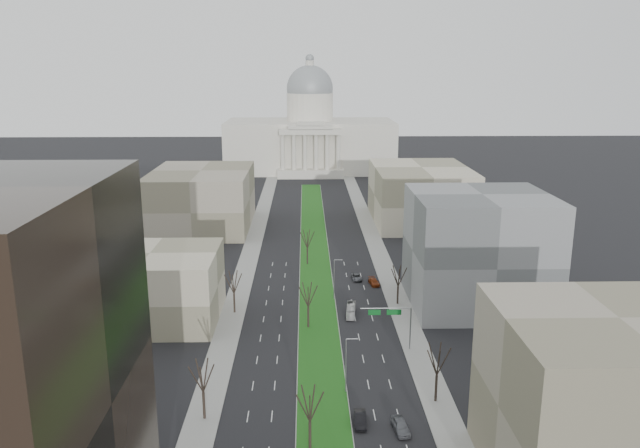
{
  "coord_description": "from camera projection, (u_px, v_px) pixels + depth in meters",
  "views": [
    {
      "loc": [
        -2.41,
        -32.79,
        49.61
      ],
      "look_at": [
        1.1,
        113.86,
        12.3
      ],
      "focal_mm": 35.0,
      "sensor_mm": 36.0,
      "label": 1
    }
  ],
  "objects": [
    {
      "name": "building_grey_right",
      "position": [
        479.0,
        250.0,
        131.02
      ],
      "size": [
        28.0,
        26.0,
        24.0
      ],
      "primitive_type": "cube",
      "color": "slate",
      "rests_on": "ground"
    },
    {
      "name": "car_grey_far",
      "position": [
        357.0,
        277.0,
        148.68
      ],
      "size": [
        2.45,
        4.82,
        1.3
      ],
      "primitive_type": "imported",
      "rotation": [
        0.0,
        0.0,
        0.06
      ],
      "color": "#4D4F55",
      "rests_on": "ground"
    },
    {
      "name": "median",
      "position": [
        315.0,
        265.0,
        159.31
      ],
      "size": [
        8.0,
        222.03,
        0.2
      ],
      "color": "#999993",
      "rests_on": "ground"
    },
    {
      "name": "tree_median_b",
      "position": [
        308.0,
        294.0,
        119.79
      ],
      "size": [
        5.4,
        5.4,
        9.72
      ],
      "color": "black",
      "rests_on": "ground"
    },
    {
      "name": "car_black",
      "position": [
        360.0,
        419.0,
        88.76
      ],
      "size": [
        1.86,
        4.88,
        1.59
      ],
      "primitive_type": "imported",
      "rotation": [
        0.0,
        0.0,
        -0.04
      ],
      "color": "black",
      "rests_on": "ground"
    },
    {
      "name": "tree_median_a",
      "position": [
        310.0,
        403.0,
        81.04
      ],
      "size": [
        5.4,
        5.4,
        9.72
      ],
      "color": "black",
      "rests_on": "ground"
    },
    {
      "name": "streetlamp_median_c",
      "position": [
        334.0,
        279.0,
        135.0
      ],
      "size": [
        1.9,
        0.2,
        9.16
      ],
      "color": "gray",
      "rests_on": "ground"
    },
    {
      "name": "tree_left_mid",
      "position": [
        202.0,
        375.0,
        88.44
      ],
      "size": [
        5.4,
        5.4,
        9.72
      ],
      "color": "black",
      "rests_on": "ground"
    },
    {
      "name": "tree_right_far",
      "position": [
        398.0,
        275.0,
        131.98
      ],
      "size": [
        5.04,
        5.04,
        9.07
      ],
      "color": "black",
      "rests_on": "ground"
    },
    {
      "name": "box_van",
      "position": [
        351.0,
        310.0,
        127.62
      ],
      "size": [
        2.48,
        7.4,
        2.02
      ],
      "primitive_type": "imported",
      "rotation": [
        0.0,
        0.0,
        -0.11
      ],
      "color": "silver",
      "rests_on": "ground"
    },
    {
      "name": "building_beige_left",
      "position": [
        152.0,
        286.0,
        123.92
      ],
      "size": [
        26.0,
        22.0,
        14.0
      ],
      "primitive_type": "cube",
      "color": "gray",
      "rests_on": "ground"
    },
    {
      "name": "mast_arm_signs",
      "position": [
        396.0,
        318.0,
        110.71
      ],
      "size": [
        9.12,
        0.24,
        8.09
      ],
      "color": "gray",
      "rests_on": "ground"
    },
    {
      "name": "building_tan_right",
      "position": [
        608.0,
        405.0,
        73.11
      ],
      "size": [
        26.0,
        24.0,
        22.0
      ],
      "primitive_type": "cube",
      "color": "gray",
      "rests_on": "ground"
    },
    {
      "name": "building_far_left",
      "position": [
        202.0,
        199.0,
        196.05
      ],
      "size": [
        30.0,
        40.0,
        18.0
      ],
      "primitive_type": "cube",
      "color": "gray",
      "rests_on": "ground"
    },
    {
      "name": "tree_median_c",
      "position": [
        307.0,
        238.0,
        158.55
      ],
      "size": [
        5.4,
        5.4,
        9.72
      ],
      "color": "black",
      "rests_on": "ground"
    },
    {
      "name": "tree_left_far",
      "position": [
        234.0,
        282.0,
        127.23
      ],
      "size": [
        5.28,
        5.28,
        9.5
      ],
      "color": "black",
      "rests_on": "ground"
    },
    {
      "name": "car_red",
      "position": [
        374.0,
        282.0,
        145.26
      ],
      "size": [
        2.67,
        5.01,
        1.38
      ],
      "primitive_type": "imported",
      "rotation": [
        0.0,
        0.0,
        0.16
      ],
      "color": "maroon",
      "rests_on": "ground"
    },
    {
      "name": "tree_right_mid",
      "position": [
        438.0,
        359.0,
        93.07
      ],
      "size": [
        5.52,
        5.52,
        9.94
      ],
      "color": "black",
      "rests_on": "ground"
    },
    {
      "name": "building_far_right",
      "position": [
        420.0,
        194.0,
        202.51
      ],
      "size": [
        30.0,
        40.0,
        18.0
      ],
      "primitive_type": "cube",
      "color": "gray",
      "rests_on": "ground"
    },
    {
      "name": "car_grey_near",
      "position": [
        401.0,
        426.0,
        86.97
      ],
      "size": [
        2.57,
        5.12,
        1.67
      ],
      "primitive_type": "imported",
      "rotation": [
        0.0,
        0.0,
        0.12
      ],
      "color": "#55575D",
      "rests_on": "ground"
    },
    {
      "name": "sidewalk_left",
      "position": [
        237.0,
        300.0,
        135.67
      ],
      "size": [
        5.0,
        330.0,
        0.15
      ],
      "primitive_type": "cube",
      "color": "gray",
      "rests_on": "ground"
    },
    {
      "name": "sidewalk_right",
      "position": [
        397.0,
        299.0,
        136.49
      ],
      "size": [
        5.0,
        330.0,
        0.15
      ],
      "primitive_type": "cube",
      "color": "gray",
      "rests_on": "ground"
    },
    {
      "name": "capitol",
      "position": [
        310.0,
        137.0,
        301.23
      ],
      "size": [
        80.0,
        46.0,
        55.0
      ],
      "color": "beige",
      "rests_on": "ground"
    },
    {
      "name": "streetlamp_median_b",
      "position": [
        346.0,
        365.0,
        96.25
      ],
      "size": [
        1.9,
        0.2,
        9.16
      ],
      "color": "gray",
      "rests_on": "ground"
    },
    {
      "name": "ground",
      "position": [
        315.0,
        264.0,
        160.32
      ],
      "size": [
        600.0,
        600.0,
        0.0
      ],
      "primitive_type": "plane",
      "color": "black",
      "rests_on": "ground"
    }
  ]
}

